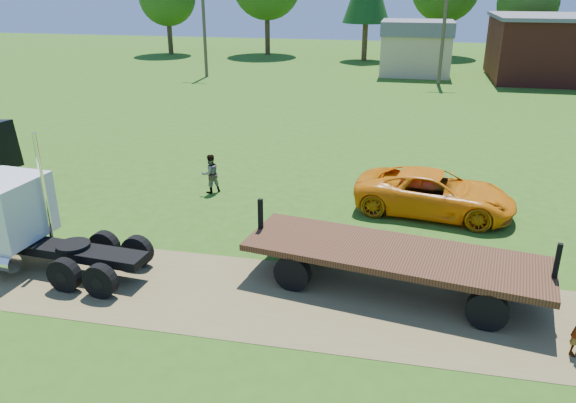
# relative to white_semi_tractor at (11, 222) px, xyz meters

# --- Properties ---
(ground) EXTENTS (140.00, 140.00, 0.00)m
(ground) POSITION_rel_white_semi_tractor_xyz_m (7.55, -0.33, -1.38)
(ground) COLOR #2D5412
(ground) RESTS_ON ground
(dirt_track) EXTENTS (120.00, 4.20, 0.01)m
(dirt_track) POSITION_rel_white_semi_tractor_xyz_m (7.55, -0.33, -1.37)
(dirt_track) COLOR brown
(dirt_track) RESTS_ON ground
(white_semi_tractor) EXTENTS (6.77, 2.73, 4.03)m
(white_semi_tractor) POSITION_rel_white_semi_tractor_xyz_m (0.00, 0.00, 0.00)
(white_semi_tractor) COLOR black
(white_semi_tractor) RESTS_ON ground
(orange_pickup) EXTENTS (6.04, 3.44, 1.59)m
(orange_pickup) POSITION_rel_white_semi_tractor_xyz_m (12.42, 6.74, -0.58)
(orange_pickup) COLOR orange
(orange_pickup) RESTS_ON ground
(flatbed_trailer) EXTENTS (8.49, 3.79, 2.10)m
(flatbed_trailer) POSITION_rel_white_semi_tractor_xyz_m (11.16, 0.90, -0.48)
(flatbed_trailer) COLOR #311F0F
(flatbed_trailer) RESTS_ON ground
(spectator_b) EXTENTS (0.97, 0.97, 1.59)m
(spectator_b) POSITION_rel_white_semi_tractor_xyz_m (3.67, 7.09, -0.58)
(spectator_b) COLOR #999999
(spectator_b) RESTS_ON ground
(tan_shed) EXTENTS (6.20, 5.40, 4.70)m
(tan_shed) POSITION_rel_white_semi_tractor_xyz_m (11.55, 39.67, 1.05)
(tan_shed) COLOR tan
(tan_shed) RESTS_ON ground
(utility_poles) EXTENTS (42.20, 0.28, 9.00)m
(utility_poles) POSITION_rel_white_semi_tractor_xyz_m (13.55, 34.67, 3.34)
(utility_poles) COLOR brown
(utility_poles) RESTS_ON ground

